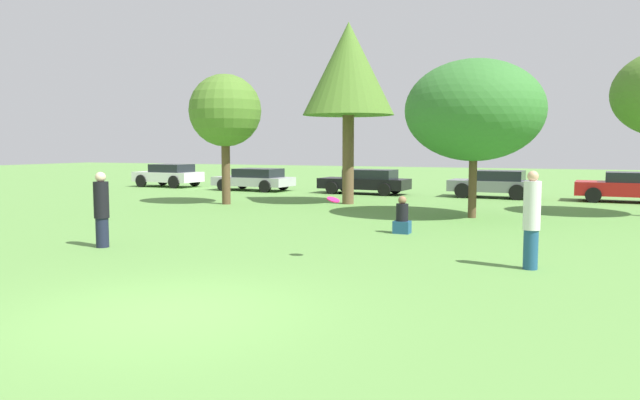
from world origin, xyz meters
TOP-DOWN VIEW (x-y plane):
  - ground_plane at (0.00, 0.00)m, footprint 120.00×120.00m
  - person_thrower at (-4.86, 3.93)m, footprint 0.35×0.35m
  - person_catcher at (4.57, 5.22)m, footprint 0.33×0.33m
  - frisbee at (0.70, 4.63)m, footprint 0.28×0.28m
  - bystander_sitting at (1.01, 8.89)m, footprint 0.44×0.37m
  - tree_0 at (-7.80, 14.08)m, footprint 2.92×2.92m
  - tree_1 at (-3.27, 16.17)m, footprint 3.72×3.72m
  - tree_2 at (2.20, 13.29)m, footprint 4.52×4.52m
  - parked_car_white at (-16.49, 21.78)m, footprint 3.94×2.18m
  - parked_car_silver at (-10.43, 21.14)m, footprint 4.27×2.25m
  - parked_car_black at (-4.25, 21.32)m, footprint 4.50×2.02m
  - parked_car_grey at (1.90, 21.58)m, footprint 3.95×2.09m
  - parked_car_red at (7.37, 21.47)m, footprint 4.02×2.11m

SIDE VIEW (x-z plane):
  - ground_plane at x=0.00m, z-range 0.00..0.00m
  - bystander_sitting at x=1.01m, z-range -0.09..0.93m
  - parked_car_silver at x=-10.43m, z-range 0.03..1.22m
  - parked_car_black at x=-4.25m, z-range 0.03..1.24m
  - parked_car_grey at x=1.90m, z-range 0.04..1.30m
  - parked_car_red at x=7.37m, z-range 0.04..1.31m
  - parked_car_white at x=-16.49m, z-range 0.05..1.37m
  - person_thrower at x=-4.86m, z-range 0.01..1.78m
  - person_catcher at x=4.57m, z-range 0.02..1.92m
  - frisbee at x=0.70m, z-range 1.19..1.33m
  - tree_2 at x=2.20m, z-range 0.93..6.13m
  - tree_0 at x=-7.80m, z-range 1.14..6.41m
  - tree_1 at x=-3.27m, z-range 1.76..9.10m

